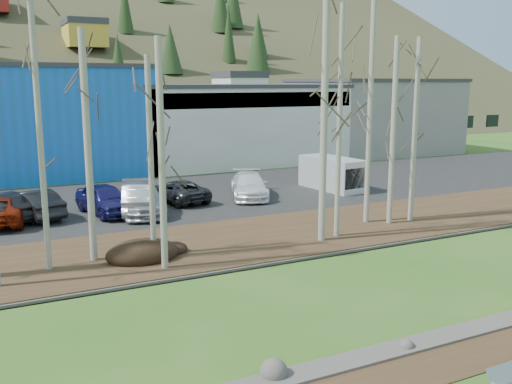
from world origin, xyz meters
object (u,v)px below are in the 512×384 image
car_4 (105,199)px  car_6 (178,191)px  van_white (334,174)px  car_3 (142,199)px  car_5 (139,198)px  car_7 (249,185)px  car_8 (33,204)px  car_2 (0,209)px

car_4 → car_6: bearing=4.3°
car_6 → van_white: bearing=164.2°
car_3 → car_5: car_5 is taller
car_7 → van_white: bearing=20.0°
car_3 → van_white: van_white is taller
car_5 → van_white: size_ratio=0.98×
car_4 → car_5: car_4 is taller
car_8 → van_white: (18.33, -0.30, 0.29)m
car_4 → car_5: (1.69, -0.49, -0.00)m
car_6 → car_8: size_ratio=1.02×
car_2 → car_5: bearing=-177.4°
car_3 → car_6: car_3 is taller
car_3 → car_6: (2.68, 2.03, -0.13)m
car_8 → car_4: bearing=150.7°
car_6 → car_7: car_7 is taller
car_4 → van_white: van_white is taller
car_5 → car_7: size_ratio=0.95×
car_5 → car_6: size_ratio=1.05×
car_2 → car_6: (9.56, 0.98, -0.08)m
car_2 → car_7: (13.83, 0.26, 0.02)m
car_7 → car_8: car_8 is taller
car_6 → car_5: bearing=21.4°
car_4 → car_7: bearing=-8.0°
car_5 → van_white: 13.14m
car_5 → car_7: 7.13m
car_7 → car_8: (-12.27, 0.14, 0.01)m
car_6 → car_8: bearing=-6.7°
car_3 → car_4: (-1.79, 0.76, 0.02)m
car_5 → van_white: van_white is taller
car_6 → car_8: 8.02m
van_white → car_7: bearing=172.9°
car_4 → car_8: car_4 is taller
car_2 → car_7: size_ratio=1.01×
car_4 → van_white: (14.79, 0.39, 0.24)m
car_4 → car_5: bearing=-27.8°
car_4 → car_8: size_ratio=1.03×
car_7 → car_8: size_ratio=1.12×
car_2 → car_6: bearing=-165.0°
car_3 → van_white: (13.00, 1.15, 0.26)m
car_3 → car_7: 7.07m
car_6 → car_2: bearing=-5.0°
car_5 → car_8: bearing=2.9°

